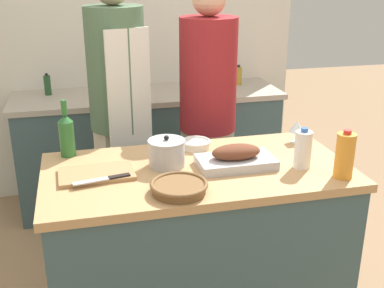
% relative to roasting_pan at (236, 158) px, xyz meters
% --- Properties ---
extents(kitchen_island, '(1.45, 0.73, 0.91)m').
position_rel_roasting_pan_xyz_m(kitchen_island, '(-0.18, 0.03, -0.50)').
color(kitchen_island, '#3D565B').
rests_on(kitchen_island, ground_plane).
extents(back_counter, '(2.04, 0.60, 0.89)m').
position_rel_roasting_pan_xyz_m(back_counter, '(-0.18, 1.56, -0.51)').
color(back_counter, '#3D565B').
rests_on(back_counter, ground_plane).
extents(back_wall, '(2.54, 0.10, 2.55)m').
position_rel_roasting_pan_xyz_m(back_wall, '(-0.18, 1.91, 0.32)').
color(back_wall, silver).
rests_on(back_wall, ground_plane).
extents(roasting_pan, '(0.36, 0.20, 0.11)m').
position_rel_roasting_pan_xyz_m(roasting_pan, '(0.00, 0.00, 0.00)').
color(roasting_pan, '#BCBCC1').
rests_on(roasting_pan, kitchen_island).
extents(wicker_basket, '(0.25, 0.25, 0.05)m').
position_rel_roasting_pan_xyz_m(wicker_basket, '(-0.32, -0.21, -0.02)').
color(wicker_basket, brown).
rests_on(wicker_basket, kitchen_island).
extents(cutting_board, '(0.35, 0.22, 0.02)m').
position_rel_roasting_pan_xyz_m(cutting_board, '(-0.65, 0.05, -0.03)').
color(cutting_board, '#AD7F51').
rests_on(cutting_board, kitchen_island).
extents(stock_pot, '(0.18, 0.18, 0.15)m').
position_rel_roasting_pan_xyz_m(stock_pot, '(-0.32, 0.09, 0.02)').
color(stock_pot, '#B7B7BC').
rests_on(stock_pot, kitchen_island).
extents(mixing_bowl, '(0.16, 0.16, 0.04)m').
position_rel_roasting_pan_xyz_m(mixing_bowl, '(-0.13, 0.28, -0.02)').
color(mixing_bowl, beige).
rests_on(mixing_bowl, kitchen_island).
extents(juice_jug, '(0.08, 0.08, 0.23)m').
position_rel_roasting_pan_xyz_m(juice_jug, '(0.43, -0.23, 0.06)').
color(juice_jug, orange).
rests_on(juice_jug, kitchen_island).
extents(milk_jug, '(0.08, 0.08, 0.20)m').
position_rel_roasting_pan_xyz_m(milk_jug, '(0.30, -0.08, 0.05)').
color(milk_jug, white).
rests_on(milk_jug, kitchen_island).
extents(wine_bottle_green, '(0.07, 0.07, 0.29)m').
position_rel_roasting_pan_xyz_m(wine_bottle_green, '(-0.77, 0.33, 0.07)').
color(wine_bottle_green, '#28662D').
rests_on(wine_bottle_green, kitchen_island).
extents(wine_glass_left, '(0.08, 0.08, 0.12)m').
position_rel_roasting_pan_xyz_m(wine_glass_left, '(0.42, 0.24, 0.04)').
color(wine_glass_left, silver).
rests_on(wine_glass_left, kitchen_island).
extents(knife_chef, '(0.26, 0.08, 0.01)m').
position_rel_roasting_pan_xyz_m(knife_chef, '(-0.62, -0.04, -0.02)').
color(knife_chef, '#B7B7BC').
rests_on(knife_chef, cutting_board).
extents(condiment_bottle_tall, '(0.05, 0.05, 0.16)m').
position_rel_roasting_pan_xyz_m(condiment_bottle_tall, '(-0.92, 1.68, 0.01)').
color(condiment_bottle_tall, '#234C28').
rests_on(condiment_bottle_tall, back_counter).
extents(condiment_bottle_short, '(0.05, 0.05, 0.13)m').
position_rel_roasting_pan_xyz_m(condiment_bottle_short, '(-0.44, 1.70, -0.00)').
color(condiment_bottle_short, '#B28E2D').
rests_on(condiment_bottle_short, back_counter).
extents(condiment_bottle_extra, '(0.06, 0.06, 0.16)m').
position_rel_roasting_pan_xyz_m(condiment_bottle_extra, '(0.58, 1.65, 0.01)').
color(condiment_bottle_extra, '#B28E2D').
rests_on(condiment_bottle_extra, back_counter).
extents(person_cook_aproned, '(0.36, 0.38, 1.81)m').
position_rel_roasting_pan_xyz_m(person_cook_aproned, '(-0.47, 0.84, 0.05)').
color(person_cook_aproned, beige).
rests_on(person_cook_aproned, ground_plane).
extents(person_cook_guest, '(0.35, 0.35, 1.73)m').
position_rel_roasting_pan_xyz_m(person_cook_guest, '(0.08, 0.80, 0.00)').
color(person_cook_guest, beige).
rests_on(person_cook_guest, ground_plane).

